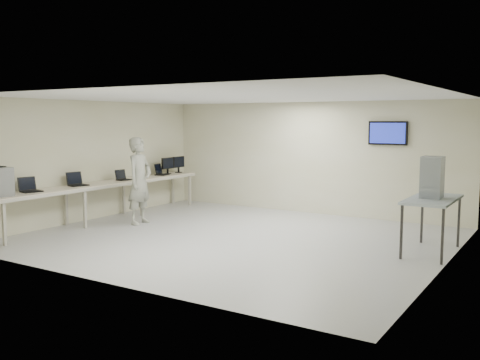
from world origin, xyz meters
The scene contains 11 objects.
room centered at (0.03, 0.06, 1.41)m, with size 8.01×7.01×2.81m.
workbench centered at (-3.59, 0.00, 0.83)m, with size 0.76×6.00×0.90m.
laptop_0 centered at (-3.66, -2.00, 0.98)m, with size 0.39×0.44×0.30m.
laptop_1 centered at (-3.66, -0.79, 0.98)m, with size 0.39×0.43×0.30m.
laptop_2 centered at (-3.59, 0.56, 0.97)m, with size 0.29×0.34×0.25m.
laptop_3 centered at (-3.61, 2.00, 0.98)m, with size 0.40×0.44×0.30m.
monitor_near centered at (-3.60, 2.28, 1.17)m, with size 0.20×0.45×0.44m.
monitor_far centered at (-3.60, 2.75, 1.17)m, with size 0.20×0.45×0.45m.
soldier centered at (-2.63, 0.12, 0.98)m, with size 0.72×0.47×1.97m, color gray.
side_table centered at (3.60, 0.84, 0.91)m, with size 0.76×1.64×0.98m.
storage_bins centered at (3.58, 0.84, 1.35)m, with size 0.35×0.39×0.74m.
Camera 1 is at (5.65, -8.85, 2.35)m, focal length 40.00 mm.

